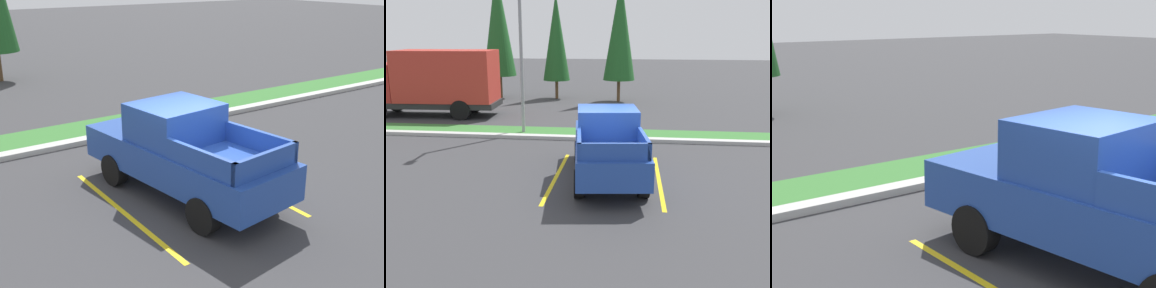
# 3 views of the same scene
# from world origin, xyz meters

# --- Properties ---
(ground_plane) EXTENTS (120.00, 120.00, 0.00)m
(ground_plane) POSITION_xyz_m (0.00, 0.00, 0.00)
(ground_plane) COLOR #38383A
(curb_strip) EXTENTS (56.00, 0.40, 0.15)m
(curb_strip) POSITION_xyz_m (0.00, 5.00, 0.07)
(curb_strip) COLOR #B2B2AD
(curb_strip) RESTS_ON ground
(grass_median) EXTENTS (56.00, 1.80, 0.06)m
(grass_median) POSITION_xyz_m (0.00, 6.10, 0.03)
(grass_median) COLOR #387533
(grass_median) RESTS_ON ground
(pickup_truck_main) EXTENTS (2.52, 5.42, 2.10)m
(pickup_truck_main) POSITION_xyz_m (-0.04, 0.37, 1.04)
(pickup_truck_main) COLOR black
(pickup_truck_main) RESTS_ON ground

